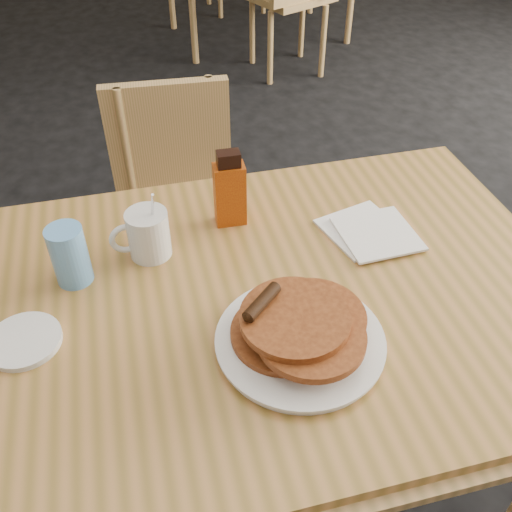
{
  "coord_description": "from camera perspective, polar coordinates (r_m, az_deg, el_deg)",
  "views": [
    {
      "loc": [
        -0.24,
        -0.76,
        1.55
      ],
      "look_at": [
        0.02,
        0.03,
        0.83
      ],
      "focal_mm": 40.0,
      "sensor_mm": 36.0,
      "label": 1
    }
  ],
  "objects": [
    {
      "name": "pancake_plate",
      "position": [
        1.03,
        4.4,
        -7.7
      ],
      "size": [
        0.31,
        0.31,
        0.1
      ],
      "rotation": [
        0.0,
        0.0,
        0.23
      ],
      "color": "silver",
      "rests_on": "main_table"
    },
    {
      "name": "main_table",
      "position": [
        1.16,
        -0.1,
        -5.27
      ],
      "size": [
        1.4,
        1.01,
        0.75
      ],
      "rotation": [
        0.0,
        0.0,
        -0.08
      ],
      "color": "#A7723B",
      "rests_on": "floor"
    },
    {
      "name": "floor",
      "position": [
        1.74,
        -0.46,
        -21.83
      ],
      "size": [
        10.0,
        10.0,
        0.0
      ],
      "primitive_type": "plane",
      "color": "black",
      "rests_on": "ground"
    },
    {
      "name": "coffee_mug",
      "position": [
        1.21,
        -10.84,
        2.21
      ],
      "size": [
        0.13,
        0.09,
        0.17
      ],
      "rotation": [
        0.0,
        0.0,
        -0.34
      ],
      "color": "silver",
      "rests_on": "main_table"
    },
    {
      "name": "blue_tumbler",
      "position": [
        1.18,
        -18.14,
        0.07
      ],
      "size": [
        0.08,
        0.08,
        0.13
      ],
      "primitive_type": "cylinder",
      "rotation": [
        0.0,
        0.0,
        -0.16
      ],
      "color": "#5D9CDB",
      "rests_on": "main_table"
    },
    {
      "name": "chair_main_far",
      "position": [
        1.85,
        -7.59,
        6.0
      ],
      "size": [
        0.43,
        0.44,
        0.84
      ],
      "rotation": [
        0.0,
        0.0,
        -0.14
      ],
      "color": "tan",
      "rests_on": "floor"
    },
    {
      "name": "side_saucer",
      "position": [
        1.13,
        -22.2,
        -7.86
      ],
      "size": [
        0.14,
        0.14,
        0.01
      ],
      "primitive_type": "cylinder",
      "rotation": [
        0.0,
        0.0,
        0.03
      ],
      "color": "silver",
      "rests_on": "main_table"
    },
    {
      "name": "napkin_stack",
      "position": [
        1.3,
        11.33,
        2.39
      ],
      "size": [
        0.2,
        0.21,
        0.01
      ],
      "rotation": [
        0.0,
        0.0,
        0.18
      ],
      "color": "white",
      "rests_on": "main_table"
    },
    {
      "name": "syrup_bottle",
      "position": [
        1.27,
        -2.65,
        6.53
      ],
      "size": [
        0.07,
        0.05,
        0.18
      ],
      "rotation": [
        0.0,
        0.0,
        -0.12
      ],
      "color": "maroon",
      "rests_on": "main_table"
    }
  ]
}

